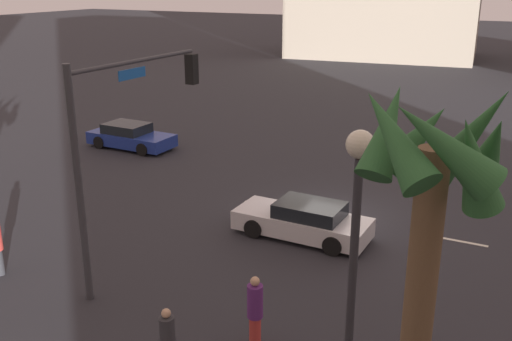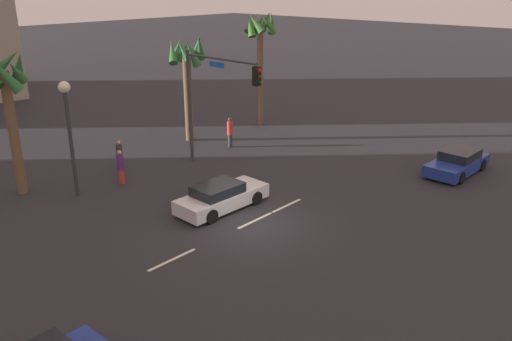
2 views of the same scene
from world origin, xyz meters
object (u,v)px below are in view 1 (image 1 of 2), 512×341
car_1 (304,221)px  pedestrian_1 (168,341)px  traffic_signal (124,129)px  streetlamp (356,211)px  car_0 (130,136)px  palm_tree_2 (432,204)px  pedestrian_2 (255,310)px

car_1 → pedestrian_1: pedestrian_1 is taller
traffic_signal → streetlamp: size_ratio=1.13×
car_0 → pedestrian_1: size_ratio=2.71×
car_1 → palm_tree_2: 11.17m
traffic_signal → pedestrian_1: traffic_signal is taller
streetlamp → palm_tree_2: bearing=128.7°
pedestrian_1 → pedestrian_2: 2.20m
palm_tree_2 → car_0: bearing=-40.0°
car_0 → pedestrian_2: (-13.35, 12.17, 0.36)m
car_1 → pedestrian_2: bearing=101.9°
streetlamp → pedestrian_1: bearing=23.9°
car_0 → pedestrian_2: pedestrian_2 is taller
traffic_signal → pedestrian_1: (-3.75, 3.55, -3.48)m
palm_tree_2 → pedestrian_1: bearing=-6.6°
palm_tree_2 → car_1: bearing=-57.8°
streetlamp → car_0: bearing=-38.4°
traffic_signal → pedestrian_2: size_ratio=3.53×
car_1 → pedestrian_1: 7.99m
pedestrian_1 → pedestrian_2: (-1.17, -1.86, 0.07)m
pedestrian_2 → traffic_signal: bearing=-19.0°
pedestrian_2 → palm_tree_2: size_ratio=0.26×
car_0 → palm_tree_2: size_ratio=0.64×
car_0 → traffic_signal: bearing=128.8°
car_1 → pedestrian_2: 6.26m
traffic_signal → pedestrian_1: bearing=136.5°
traffic_signal → streetlamp: traffic_signal is taller
streetlamp → traffic_signal: bearing=-15.2°
pedestrian_2 → streetlamp: bearing=173.0°
car_0 → streetlamp: bearing=141.6°
car_1 → streetlamp: bearing=119.7°
traffic_signal → palm_tree_2: palm_tree_2 is taller
pedestrian_1 → pedestrian_2: size_ratio=0.92×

